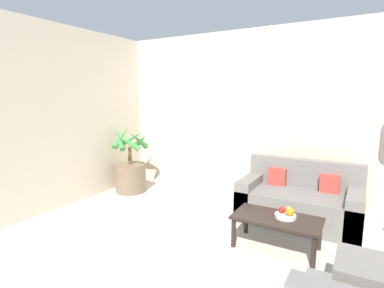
{
  "coord_description": "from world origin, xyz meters",
  "views": [
    {
      "loc": [
        0.6,
        1.94,
        1.67
      ],
      "look_at": [
        -1.49,
        5.54,
        1.0
      ],
      "focal_mm": 28.0,
      "sensor_mm": 36.0,
      "label": 1
    }
  ],
  "objects_px": {
    "coffee_table": "(277,222)",
    "orange_fruit": "(290,212)",
    "apple_green": "(289,209)",
    "apple_red": "(282,210)",
    "sofa_loveseat": "(299,201)",
    "fruit_bowl": "(285,216)",
    "potted_palm": "(131,171)"
  },
  "relations": [
    {
      "from": "sofa_loveseat",
      "to": "apple_red",
      "type": "bearing_deg",
      "value": -92.08
    },
    {
      "from": "potted_palm",
      "to": "apple_green",
      "type": "height_order",
      "value": "potted_palm"
    },
    {
      "from": "potted_palm",
      "to": "apple_red",
      "type": "relative_size",
      "value": 16.18
    },
    {
      "from": "potted_palm",
      "to": "apple_red",
      "type": "height_order",
      "value": "potted_palm"
    },
    {
      "from": "coffee_table",
      "to": "orange_fruit",
      "type": "relative_size",
      "value": 10.35
    },
    {
      "from": "coffee_table",
      "to": "potted_palm",
      "type": "bearing_deg",
      "value": 165.2
    },
    {
      "from": "potted_palm",
      "to": "fruit_bowl",
      "type": "xyz_separation_m",
      "value": [
        2.83,
        -0.7,
        0.02
      ]
    },
    {
      "from": "apple_green",
      "to": "coffee_table",
      "type": "bearing_deg",
      "value": -135.97
    },
    {
      "from": "orange_fruit",
      "to": "sofa_loveseat",
      "type": "bearing_deg",
      "value": 94.02
    },
    {
      "from": "potted_palm",
      "to": "coffee_table",
      "type": "distance_m",
      "value": 2.84
    },
    {
      "from": "coffee_table",
      "to": "orange_fruit",
      "type": "height_order",
      "value": "orange_fruit"
    },
    {
      "from": "coffee_table",
      "to": "apple_green",
      "type": "distance_m",
      "value": 0.19
    },
    {
      "from": "coffee_table",
      "to": "apple_green",
      "type": "xyz_separation_m",
      "value": [
        0.1,
        0.1,
        0.13
      ]
    },
    {
      "from": "orange_fruit",
      "to": "coffee_table",
      "type": "bearing_deg",
      "value": -173.16
    },
    {
      "from": "fruit_bowl",
      "to": "apple_green",
      "type": "xyz_separation_m",
      "value": [
        0.02,
        0.07,
        0.06
      ]
    },
    {
      "from": "coffee_table",
      "to": "fruit_bowl",
      "type": "bearing_deg",
      "value": 19.02
    },
    {
      "from": "potted_palm",
      "to": "apple_red",
      "type": "bearing_deg",
      "value": -13.69
    },
    {
      "from": "sofa_loveseat",
      "to": "fruit_bowl",
      "type": "xyz_separation_m",
      "value": [
        0.01,
        -0.87,
        0.11
      ]
    },
    {
      "from": "apple_red",
      "to": "sofa_loveseat",
      "type": "bearing_deg",
      "value": 87.92
    },
    {
      "from": "apple_red",
      "to": "apple_green",
      "type": "height_order",
      "value": "same"
    },
    {
      "from": "fruit_bowl",
      "to": "apple_red",
      "type": "xyz_separation_m",
      "value": [
        -0.04,
        0.02,
        0.06
      ]
    },
    {
      "from": "apple_green",
      "to": "potted_palm",
      "type": "bearing_deg",
      "value": 167.56
    },
    {
      "from": "potted_palm",
      "to": "apple_green",
      "type": "distance_m",
      "value": 2.91
    },
    {
      "from": "apple_red",
      "to": "apple_green",
      "type": "distance_m",
      "value": 0.08
    },
    {
      "from": "coffee_table",
      "to": "fruit_bowl",
      "type": "xyz_separation_m",
      "value": [
        0.08,
        0.03,
        0.07
      ]
    },
    {
      "from": "potted_palm",
      "to": "fruit_bowl",
      "type": "distance_m",
      "value": 2.91
    },
    {
      "from": "apple_green",
      "to": "orange_fruit",
      "type": "bearing_deg",
      "value": -69.62
    },
    {
      "from": "apple_red",
      "to": "orange_fruit",
      "type": "height_order",
      "value": "orange_fruit"
    },
    {
      "from": "apple_red",
      "to": "apple_green",
      "type": "relative_size",
      "value": 1.0
    },
    {
      "from": "fruit_bowl",
      "to": "apple_red",
      "type": "distance_m",
      "value": 0.07
    },
    {
      "from": "coffee_table",
      "to": "apple_green",
      "type": "bearing_deg",
      "value": 44.03
    },
    {
      "from": "sofa_loveseat",
      "to": "orange_fruit",
      "type": "distance_m",
      "value": 0.9
    }
  ]
}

